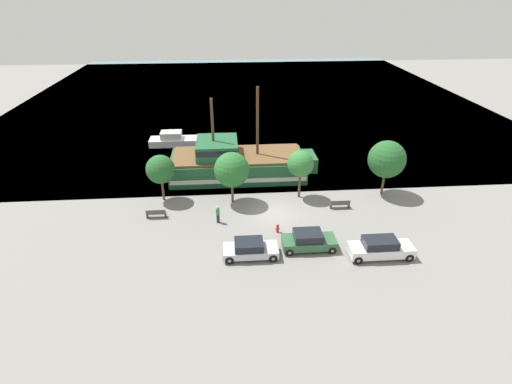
% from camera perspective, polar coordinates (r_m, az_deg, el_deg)
% --- Properties ---
extents(ground_plane, '(160.00, 160.00, 0.00)m').
position_cam_1_polar(ground_plane, '(36.70, 2.58, -3.02)').
color(ground_plane, gray).
extents(water_surface, '(80.00, 80.00, 0.00)m').
position_cam_1_polar(water_surface, '(77.72, -1.32, 13.66)').
color(water_surface, slate).
rests_on(water_surface, ground).
extents(pirate_ship, '(15.61, 6.07, 9.66)m').
position_cam_1_polar(pirate_ship, '(43.26, -2.81, 4.19)').
color(pirate_ship, '#1E5633').
rests_on(pirate_ship, water_surface).
extents(moored_boat_dockside, '(6.61, 2.36, 1.78)m').
position_cam_1_polar(moored_boat_dockside, '(53.42, -11.55, 7.31)').
color(moored_boat_dockside, silver).
rests_on(moored_boat_dockside, water_surface).
extents(parked_car_curb_front, '(4.88, 1.78, 1.60)m').
position_cam_1_polar(parked_car_curb_front, '(32.16, 17.37, -7.65)').
color(parked_car_curb_front, white).
rests_on(parked_car_curb_front, ground_plane).
extents(parked_car_curb_mid, '(4.20, 1.91, 1.38)m').
position_cam_1_polar(parked_car_curb_mid, '(30.81, -0.85, -8.12)').
color(parked_car_curb_mid, '#B7BCC6').
rests_on(parked_car_curb_mid, ground_plane).
extents(parked_car_curb_rear, '(4.23, 1.93, 1.51)m').
position_cam_1_polar(parked_car_curb_rear, '(31.90, 7.53, -6.88)').
color(parked_car_curb_rear, '#2D5B38').
rests_on(parked_car_curb_rear, ground_plane).
extents(fire_hydrant, '(0.42, 0.25, 0.76)m').
position_cam_1_polar(fire_hydrant, '(33.80, 3.10, -5.15)').
color(fire_hydrant, red).
rests_on(fire_hydrant, ground_plane).
extents(bench_promenade_east, '(1.74, 0.45, 0.85)m').
position_cam_1_polar(bench_promenade_east, '(36.84, -14.09, -2.99)').
color(bench_promenade_east, '#4C4742').
rests_on(bench_promenade_east, ground_plane).
extents(bench_promenade_west, '(1.82, 0.45, 0.85)m').
position_cam_1_polar(bench_promenade_west, '(38.05, 11.93, -1.69)').
color(bench_promenade_west, '#4C4742').
rests_on(bench_promenade_west, ground_plane).
extents(pedestrian_walking_near, '(0.32, 0.32, 1.62)m').
position_cam_1_polar(pedestrian_walking_near, '(35.02, -5.48, -3.20)').
color(pedestrian_walking_near, '#232838').
rests_on(pedestrian_walking_near, ground_plane).
extents(tree_row_east, '(2.73, 2.73, 4.60)m').
position_cam_1_polar(tree_row_east, '(38.52, -13.49, 3.15)').
color(tree_row_east, brown).
rests_on(tree_row_east, ground_plane).
extents(tree_row_mideast, '(3.29, 3.29, 5.05)m').
position_cam_1_polar(tree_row_mideast, '(37.06, -3.49, 3.20)').
color(tree_row_mideast, brown).
rests_on(tree_row_mideast, ground_plane).
extents(tree_row_midwest, '(2.53, 2.53, 4.81)m').
position_cam_1_polar(tree_row_midwest, '(38.14, 6.39, 4.00)').
color(tree_row_midwest, brown).
rests_on(tree_row_midwest, ground_plane).
extents(tree_row_west, '(3.61, 3.61, 5.53)m').
position_cam_1_polar(tree_row_west, '(40.44, 18.19, 4.46)').
color(tree_row_west, brown).
rests_on(tree_row_west, ground_plane).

